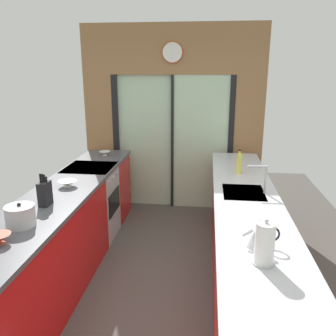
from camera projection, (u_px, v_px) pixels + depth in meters
ground_plane at (156, 267)px, 3.85m from camera, size 5.04×7.60×0.02m
back_wall_unit at (173, 108)px, 5.15m from camera, size 2.64×0.12×2.70m
left_counter_run at (54, 244)px, 3.38m from camera, size 0.62×3.80×0.92m
right_counter_run at (245, 246)px, 3.34m from camera, size 0.62×3.80×0.92m
sink_faucet at (262, 175)px, 3.39m from camera, size 0.19×0.02×0.28m
oven_range at (92, 202)px, 4.45m from camera, size 0.60×0.60×0.92m
mixing_bowl_mid at (68, 183)px, 3.60m from camera, size 0.19×0.19×0.06m
mixing_bowl_far at (105, 153)px, 4.88m from camera, size 0.16×0.16×0.06m
knife_block at (45, 193)px, 3.10m from camera, size 0.08×0.14×0.29m
stock_pot at (20, 216)px, 2.70m from camera, size 0.23×0.23×0.19m
kettle at (260, 235)px, 2.38m from camera, size 0.25×0.17×0.20m
soap_bottle at (239, 163)px, 4.02m from camera, size 0.07×0.07×0.28m
paper_towel_roll at (265, 244)px, 2.16m from camera, size 0.14×0.14×0.30m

